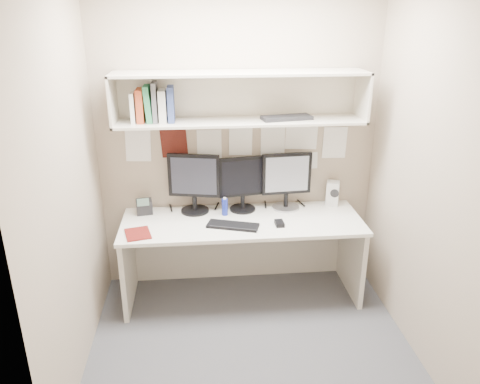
{
  "coord_description": "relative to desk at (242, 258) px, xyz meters",
  "views": [
    {
      "loc": [
        -0.35,
        -2.89,
        2.37
      ],
      "look_at": [
        -0.05,
        0.35,
        1.1
      ],
      "focal_mm": 35.0,
      "sensor_mm": 36.0,
      "label": 1
    }
  ],
  "objects": [
    {
      "name": "wall_right",
      "position": [
        1.2,
        -0.65,
        0.93
      ],
      "size": [
        0.02,
        2.0,
        2.6
      ],
      "primitive_type": "cube",
      "color": "gray",
      "rests_on": "ground"
    },
    {
      "name": "desk_phone",
      "position": [
        -0.82,
        0.21,
        0.43
      ],
      "size": [
        0.15,
        0.14,
        0.16
      ],
      "rotation": [
        0.0,
        0.0,
        0.15
      ],
      "color": "black",
      "rests_on": "desk"
    },
    {
      "name": "wall_back",
      "position": [
        0.0,
        0.35,
        0.93
      ],
      "size": [
        2.4,
        0.02,
        2.6
      ],
      "primitive_type": "cube",
      "color": "gray",
      "rests_on": "ground"
    },
    {
      "name": "monitor_right",
      "position": [
        0.41,
        0.22,
        0.63
      ],
      "size": [
        0.43,
        0.24,
        0.5
      ],
      "rotation": [
        0.0,
        0.0,
        0.07
      ],
      "color": "#A5A5AA",
      "rests_on": "desk"
    },
    {
      "name": "maroon_notebook",
      "position": [
        -0.84,
        -0.2,
        0.37
      ],
      "size": [
        0.23,
        0.26,
        0.01
      ],
      "primitive_type": "cube",
      "rotation": [
        0.0,
        0.0,
        0.24
      ],
      "color": "#611410",
      "rests_on": "desk"
    },
    {
      "name": "keyboard",
      "position": [
        -0.09,
        -0.13,
        0.37
      ],
      "size": [
        0.44,
        0.27,
        0.02
      ],
      "primitive_type": "cube",
      "rotation": [
        0.0,
        0.0,
        -0.31
      ],
      "color": "black",
      "rests_on": "desk"
    },
    {
      "name": "monitor_left",
      "position": [
        -0.39,
        0.22,
        0.64
      ],
      "size": [
        0.44,
        0.24,
        0.51
      ],
      "rotation": [
        0.0,
        0.0,
        -0.21
      ],
      "color": "black",
      "rests_on": "desk"
    },
    {
      "name": "speaker",
      "position": [
        0.84,
        0.25,
        0.47
      ],
      "size": [
        0.14,
        0.14,
        0.22
      ],
      "rotation": [
        0.0,
        0.0,
        -0.34
      ],
      "color": "silver",
      "rests_on": "desk"
    },
    {
      "name": "hutch_tray",
      "position": [
        0.37,
        0.14,
        1.19
      ],
      "size": [
        0.43,
        0.23,
        0.03
      ],
      "primitive_type": "cube",
      "rotation": [
        0.0,
        0.0,
        0.18
      ],
      "color": "black",
      "rests_on": "overhead_hutch"
    },
    {
      "name": "mouse",
      "position": [
        0.29,
        -0.13,
        0.38
      ],
      "size": [
        0.07,
        0.11,
        0.03
      ],
      "primitive_type": "cube",
      "rotation": [
        0.0,
        0.0,
        0.03
      ],
      "color": "black",
      "rests_on": "desk"
    },
    {
      "name": "pinned_papers",
      "position": [
        0.0,
        0.34,
        0.88
      ],
      "size": [
        1.92,
        0.01,
        0.48
      ],
      "primitive_type": null,
      "color": "white",
      "rests_on": "wall_back"
    },
    {
      "name": "wall_front",
      "position": [
        0.0,
        -1.65,
        0.93
      ],
      "size": [
        2.4,
        0.02,
        2.6
      ],
      "primitive_type": "cube",
      "color": "gray",
      "rests_on": "ground"
    },
    {
      "name": "floor",
      "position": [
        0.0,
        -0.65,
        -0.37
      ],
      "size": [
        2.4,
        2.0,
        0.01
      ],
      "primitive_type": "cube",
      "color": "#434448",
      "rests_on": "ground"
    },
    {
      "name": "blue_bottle",
      "position": [
        -0.14,
        0.11,
        0.44
      ],
      "size": [
        0.05,
        0.05,
        0.16
      ],
      "color": "#152395",
      "rests_on": "desk"
    },
    {
      "name": "wall_left",
      "position": [
        -1.2,
        -0.65,
        0.93
      ],
      "size": [
        0.02,
        2.0,
        2.6
      ],
      "primitive_type": "cube",
      "color": "gray",
      "rests_on": "ground"
    },
    {
      "name": "monitor_center",
      "position": [
        0.02,
        0.22,
        0.62
      ],
      "size": [
        0.41,
        0.23,
        0.48
      ],
      "rotation": [
        0.0,
        0.0,
        0.15
      ],
      "color": "black",
      "rests_on": "desk"
    },
    {
      "name": "book_stack",
      "position": [
        -0.69,
        0.17,
        1.31
      ],
      "size": [
        0.33,
        0.19,
        0.31
      ],
      "color": "silver",
      "rests_on": "overhead_hutch"
    },
    {
      "name": "desk",
      "position": [
        0.0,
        0.0,
        0.0
      ],
      "size": [
        2.0,
        0.7,
        0.73
      ],
      "color": "silver",
      "rests_on": "floor"
    },
    {
      "name": "overhead_hutch",
      "position": [
        0.0,
        0.21,
        1.35
      ],
      "size": [
        2.0,
        0.38,
        0.4
      ],
      "color": "beige",
      "rests_on": "wall_back"
    }
  ]
}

